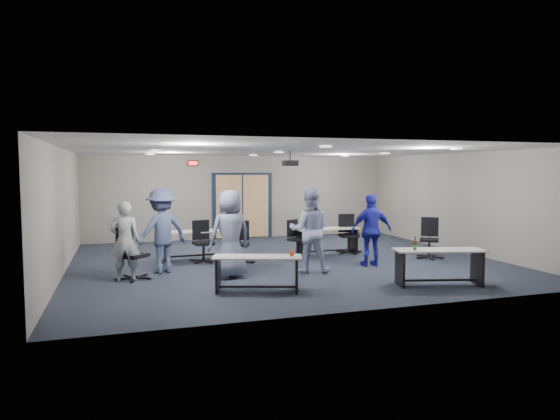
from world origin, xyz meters
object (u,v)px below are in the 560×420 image
object	(u,v)px
chair_back_c	(298,238)
chair_loose_left	(133,253)
person_lightblue	(310,230)
person_back	(161,231)
table_front_left	(258,267)
chair_back_d	(349,234)
table_back_right	(327,236)
table_front_right	(439,260)
chair_back_a	(203,242)
chair_back_b	(240,242)
table_back_left	(198,240)
chair_loose_right	(429,238)
person_navy	(371,230)
person_plaid	(230,234)
person_gray	(125,241)

from	to	relation	value
chair_back_c	chair_loose_left	distance (m)	4.47
person_lightblue	person_back	distance (m)	3.21
person_lightblue	table_front_left	bearing A→B (deg)	60.56
chair_back_d	chair_loose_left	world-z (taller)	chair_loose_left
table_back_right	chair_back_d	xyz separation A→B (m)	(0.61, -0.02, 0.05)
table_front_left	table_front_right	distance (m)	3.51
chair_back_a	chair_back_b	distance (m)	0.91
chair_back_b	chair_back_c	world-z (taller)	chair_back_b
table_back_left	chair_back_c	size ratio (longest dim) A/B	1.91
chair_loose_right	person_navy	size ratio (longest dim) A/B	0.62
chair_back_b	chair_loose_right	size ratio (longest dim) A/B	0.98
table_back_right	chair_loose_left	size ratio (longest dim) A/B	1.58
table_front_right	person_back	xyz separation A→B (m)	(-5.00, 2.85, 0.43)
table_front_right	person_back	size ratio (longest dim) A/B	0.99
person_lightblue	person_navy	size ratio (longest dim) A/B	1.09
chair_back_b	chair_back_a	bearing A→B (deg)	168.49
table_back_left	person_plaid	world-z (taller)	person_plaid
table_back_left	chair_loose_right	distance (m)	5.83
table_front_left	person_plaid	distance (m)	1.42
table_back_right	person_back	bearing A→B (deg)	-165.85
chair_back_d	person_gray	xyz separation A→B (m)	(-5.74, -1.73, 0.28)
chair_loose_right	person_lightblue	distance (m)	3.57
chair_back_d	person_back	world-z (taller)	person_back
person_back	table_front_right	bearing A→B (deg)	127.29
person_lightblue	chair_back_d	bearing A→B (deg)	-114.38
chair_back_a	chair_back_c	xyz separation A→B (m)	(2.48, 0.14, -0.04)
person_plaid	person_back	xyz separation A→B (m)	(-1.31, 0.97, 0.00)
person_gray	person_lightblue	world-z (taller)	person_lightblue
chair_back_b	chair_loose_right	bearing A→B (deg)	8.07
chair_loose_left	person_navy	world-z (taller)	person_navy
chair_back_a	person_navy	size ratio (longest dim) A/B	0.60
person_back	person_gray	bearing A→B (deg)	16.77
table_front_right	person_gray	distance (m)	6.19
chair_loose_right	person_plaid	bearing A→B (deg)	-136.93
chair_back_a	chair_loose_left	world-z (taller)	chair_loose_left
table_back_left	chair_loose_left	xyz separation A→B (m)	(-1.59, -2.00, 0.05)
table_back_left	person_gray	size ratio (longest dim) A/B	1.11
person_gray	person_navy	bearing A→B (deg)	-174.07
person_gray	person_back	bearing A→B (deg)	-133.60
table_front_left	person_lightblue	xyz separation A→B (m)	(1.54, 1.37, 0.46)
chair_back_c	chair_back_d	world-z (taller)	chair_back_d
table_front_left	table_back_right	bearing A→B (deg)	68.44
table_back_right	chair_back_d	size ratio (longest dim) A/B	1.64
chair_back_a	person_navy	bearing A→B (deg)	-32.77
person_gray	chair_back_c	bearing A→B (deg)	-151.35
table_back_right	chair_loose_right	bearing A→B (deg)	-32.52
person_gray	person_back	world-z (taller)	person_back
chair_back_c	person_lightblue	bearing A→B (deg)	-132.94
table_front_right	table_back_right	xyz separation A→B (m)	(-0.63, 3.97, -0.01)
chair_loose_left	person_back	xyz separation A→B (m)	(0.61, 0.56, 0.37)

